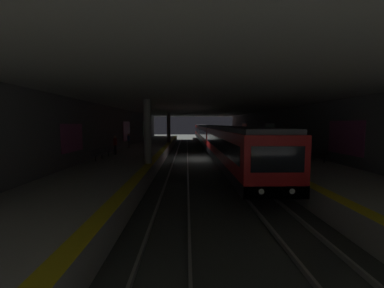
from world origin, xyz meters
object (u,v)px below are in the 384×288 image
at_px(metro_train, 211,136).
at_px(person_waiting_near, 129,140).
at_px(pillar_far, 169,127).
at_px(bench_right_near, 98,153).
at_px(person_walking_mid, 115,144).
at_px(person_standing_far, 237,137).
at_px(pillar_near, 148,132).
at_px(suitcase_rolling, 258,146).
at_px(bench_left_mid, 320,154).
at_px(trash_bin, 301,153).
at_px(bench_right_mid, 110,149).
at_px(backpack_on_floor, 302,157).
at_px(bench_left_far, 289,147).

height_order(metro_train, person_waiting_near, metro_train).
distance_m(pillar_far, bench_right_near, 18.60).
xyz_separation_m(person_walking_mid, person_standing_far, (12.75, -14.03, -0.10)).
bearing_deg(pillar_far, person_walking_mid, 165.52).
distance_m(pillar_near, suitcase_rolling, 14.78).
relative_size(bench_right_near, person_waiting_near, 1.01).
xyz_separation_m(bench_left_mid, trash_bin, (1.45, 0.73, -0.10)).
distance_m(person_walking_mid, trash_bin, 16.21).
relative_size(pillar_far, bench_right_mid, 2.68).
distance_m(bench_right_mid, backpack_on_floor, 16.40).
bearing_deg(bench_right_mid, metro_train, -34.16).
bearing_deg(person_walking_mid, suitcase_rolling, -71.95).
relative_size(bench_left_mid, backpack_on_floor, 4.25).
height_order(bench_right_mid, person_standing_far, person_standing_far).
distance_m(bench_left_far, person_walking_mid, 16.74).
height_order(bench_left_mid, person_walking_mid, person_walking_mid).
bearing_deg(pillar_far, person_waiting_near, 155.40).
bearing_deg(person_walking_mid, bench_right_near, 173.39).
bearing_deg(person_waiting_near, bench_left_far, -105.36).
height_order(bench_right_near, suitcase_rolling, suitcase_rolling).
bearing_deg(person_standing_far, suitcase_rolling, -174.90).
height_order(bench_right_mid, person_waiting_near, person_waiting_near).
relative_size(metro_train, person_standing_far, 35.04).
relative_size(person_waiting_near, backpack_on_floor, 4.19).
bearing_deg(trash_bin, person_waiting_near, 61.37).
bearing_deg(backpack_on_floor, person_standing_far, 5.94).
xyz_separation_m(bench_right_mid, trash_bin, (-2.50, -16.33, -0.10)).
relative_size(pillar_far, person_walking_mid, 2.60).
bearing_deg(person_standing_far, bench_right_near, 138.10).
bearing_deg(trash_bin, bench_left_mid, -153.18).
bearing_deg(pillar_far, trash_bin, -145.36).
height_order(suitcase_rolling, backpack_on_floor, suitcase_rolling).
bearing_deg(bench_right_near, person_walking_mid, -6.61).
height_order(bench_left_mid, bench_right_near, same).
bearing_deg(bench_right_mid, bench_right_near, 180.00).
height_order(pillar_far, suitcase_rolling, pillar_far).
bearing_deg(person_walking_mid, person_standing_far, -47.74).
bearing_deg(pillar_near, bench_left_mid, -87.31).
relative_size(metro_train, suitcase_rolling, 63.18).
xyz_separation_m(suitcase_rolling, backpack_on_floor, (-8.25, -0.98, -0.09)).
relative_size(person_waiting_near, suitcase_rolling, 1.91).
distance_m(metro_train, person_standing_far, 4.57).
bearing_deg(metro_train, person_walking_mid, 146.19).
bearing_deg(backpack_on_floor, bench_right_near, 89.54).
xyz_separation_m(person_standing_far, suitcase_rolling, (-7.94, -0.71, -0.56)).
height_order(metro_train, trash_bin, metro_train).
height_order(bench_right_near, person_walking_mid, person_walking_mid).
height_order(pillar_near, pillar_far, same).
distance_m(pillar_near, person_waiting_near, 11.68).
xyz_separation_m(pillar_far, bench_left_far, (-13.41, -12.88, -1.75)).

